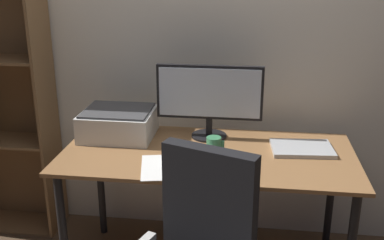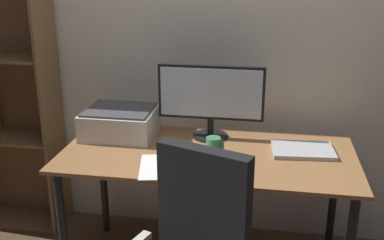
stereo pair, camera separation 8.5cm
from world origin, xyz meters
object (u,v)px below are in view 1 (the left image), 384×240
at_px(desk, 208,166).
at_px(keyboard, 193,163).
at_px(laptop, 302,148).
at_px(printer, 118,123).
at_px(bookshelf, 0,102).
at_px(coffee_mug, 214,146).
at_px(monitor, 209,96).
at_px(mouse, 238,164).

height_order(desk, keyboard, keyboard).
relative_size(laptop, printer, 0.80).
relative_size(desk, keyboard, 5.32).
bearing_deg(laptop, bookshelf, 166.91).
bearing_deg(keyboard, desk, 70.82).
bearing_deg(coffee_mug, monitor, 100.92).
xyz_separation_m(desk, laptop, (0.49, 0.09, 0.09)).
bearing_deg(mouse, monitor, 123.82).
distance_m(coffee_mug, laptop, 0.48).
height_order(mouse, laptop, mouse).
xyz_separation_m(printer, bookshelf, (-0.82, 0.20, 0.04)).
relative_size(desk, bookshelf, 0.88).
bearing_deg(keyboard, printer, 144.32).
height_order(desk, monitor, monitor).
relative_size(desk, printer, 3.86).
bearing_deg(bookshelf, mouse, -18.99).
bearing_deg(monitor, coffee_mug, -79.08).
relative_size(keyboard, coffee_mug, 2.86).
distance_m(laptop, bookshelf, 1.87).
height_order(coffee_mug, printer, printer).
bearing_deg(keyboard, laptop, 24.11).
relative_size(keyboard, mouse, 3.02).
distance_m(desk, mouse, 0.25).
xyz_separation_m(keyboard, mouse, (0.22, 0.01, 0.01)).
xyz_separation_m(desk, printer, (-0.53, 0.16, 0.16)).
height_order(mouse, bookshelf, bookshelf).
bearing_deg(bookshelf, coffee_mug, -16.16).
xyz_separation_m(mouse, bookshelf, (-1.51, 0.52, 0.10)).
xyz_separation_m(keyboard, laptop, (0.55, 0.26, 0.00)).
bearing_deg(desk, coffee_mug, -48.65).
xyz_separation_m(coffee_mug, bookshelf, (-1.38, 0.40, 0.06)).
relative_size(monitor, coffee_mug, 5.85).
bearing_deg(monitor, desk, -85.97).
bearing_deg(desk, mouse, -44.03).
bearing_deg(monitor, laptop, -14.71).
distance_m(coffee_mug, bookshelf, 1.44).
bearing_deg(bookshelf, monitor, -5.93).
distance_m(mouse, bookshelf, 1.60).
distance_m(desk, printer, 0.58).
relative_size(mouse, laptop, 0.30).
bearing_deg(printer, coffee_mug, -19.88).
bearing_deg(bookshelf, laptop, -8.41).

